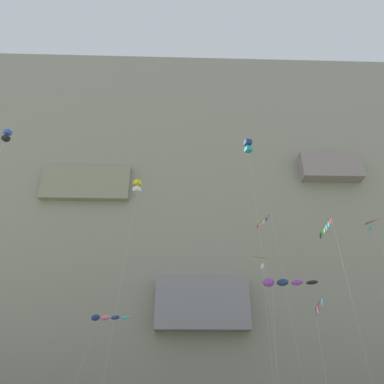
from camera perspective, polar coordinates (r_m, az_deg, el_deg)
The scene contains 11 objects.
cliff_face at distance 83.12m, azimuth 0.99°, elevation -2.98°, with size 180.00×24.04×76.94m.
kite_banner_high_right at distance 50.44m, azimuth 11.70°, elevation -5.87°, with size 2.14×6.88×23.42m.
kite_box_mid_right at distance 47.73m, azimuth -8.75°, elevation 0.86°, with size 2.08×3.59×26.99m.
kite_delta_low_right at distance 37.76m, azimuth 11.59°, elevation -11.40°, with size 2.17×1.77×14.15m.
kite_banner_high_center at distance 33.96m, azimuth 19.64°, elevation -17.29°, with size 2.22×6.04×9.29m.
kite_delta_upper_mid at distance 52.70m, azimuth 26.32°, elevation -5.36°, with size 3.83×6.38×21.58m.
kite_windsock_upper_right at distance 39.91m, azimuth 14.09°, elevation -13.85°, with size 6.64×6.30×13.12m.
kite_banner_near_cliff at distance 37.27m, azimuth 20.83°, elevation -6.49°, with size 1.35×4.61×16.85m.
kite_box_upper_left at distance 49.41m, azimuth -27.55°, elevation 7.87°, with size 2.23×3.74×30.54m.
kite_windsock_mid_left at distance 44.91m, azimuth -13.81°, elevation -18.92°, with size 5.98×2.82×10.31m.
kite_box_high_left at distance 46.57m, azimuth 8.97°, elevation 7.17°, with size 1.28×2.00×30.81m.
Camera 1 is at (-3.57, -8.37, 3.36)m, focal length 33.38 mm.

